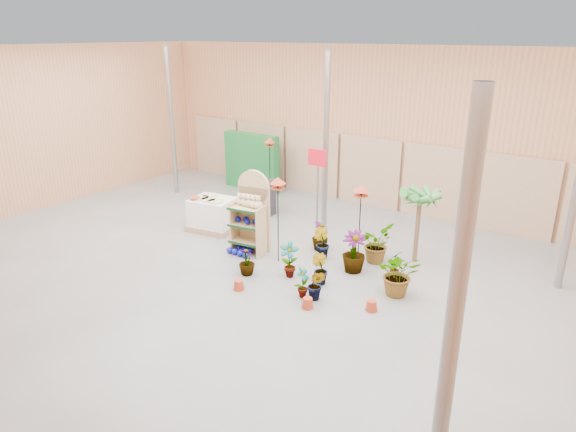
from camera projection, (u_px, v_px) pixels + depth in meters
The scene contains 24 objects.
room at pixel (259, 166), 10.54m from camera, with size 15.20×12.10×4.70m.
display_shelf at pixel (252, 215), 11.69m from camera, with size 0.87×0.62×1.91m.
teddy_bears at pixel (250, 202), 11.49m from camera, with size 0.71×0.20×0.31m.
gazing_balls_shelf at pixel (249, 221), 11.64m from camera, with size 0.70×0.24×0.13m.
gazing_balls_floor at pixel (241, 251), 11.73m from camera, with size 0.63×0.39×0.15m.
pallet_stack at pixel (213, 214), 13.12m from camera, with size 1.31×1.16×0.86m.
charcoal_planters at pixel (259, 196), 14.23m from camera, with size 0.80×0.50×1.00m.
trellis_stock at pixel (252, 162), 16.35m from camera, with size 2.00×0.30×1.80m, color #18652B.
offer_sign at pixel (317, 175), 12.29m from camera, with size 0.50×0.08×2.20m.
bird_table_front at pixel (278, 184), 10.79m from camera, with size 0.34×0.34×1.93m.
bird_table_right at pixel (361, 191), 10.53m from camera, with size 0.34×0.34×1.86m.
bird_table_back at pixel (270, 142), 14.92m from camera, with size 0.34×0.34×1.91m.
palm at pixel (420, 196), 10.90m from camera, with size 0.70×0.70×1.76m.
potted_plant_0 at pixel (289, 260), 10.55m from camera, with size 0.40×0.27×0.77m, color #377F34.
potted_plant_1 at pixel (320, 269), 10.29m from camera, with size 0.35×0.28×0.63m, color #377F34.
potted_plant_3 at pixel (354, 252), 10.77m from camera, with size 0.50×0.50×0.90m, color #377F34.
potted_plant_4 at pixel (395, 264), 10.54m from camera, with size 0.33×0.22×0.62m, color #377F34.
potted_plant_5 at pixel (321, 243), 11.49m from camera, with size 0.38×0.30×0.69m, color #377F34.
potted_plant_6 at pixel (376, 243), 11.27m from camera, with size 0.76×0.66×0.85m, color #377F34.
potted_plant_7 at pixel (247, 261), 10.68m from camera, with size 0.33×0.33×0.60m, color #377F34.
potted_plant_8 at pixel (303, 282), 9.75m from camera, with size 0.33×0.23×0.63m, color #377F34.
potted_plant_9 at pixel (316, 285), 9.66m from camera, with size 0.34×0.28×0.62m, color #377F34.
potted_plant_10 at pixel (399, 274), 9.80m from camera, with size 0.80×0.70×0.89m, color #377F34.
potted_plant_11 at pixel (320, 236), 11.91m from camera, with size 0.38×0.38×0.68m, color #377F34.
Camera 1 is at (6.49, -7.08, 4.81)m, focal length 32.00 mm.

